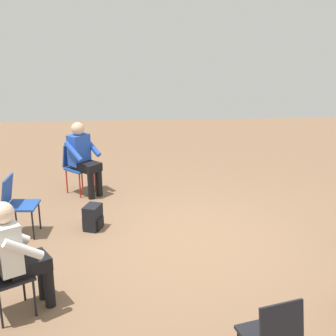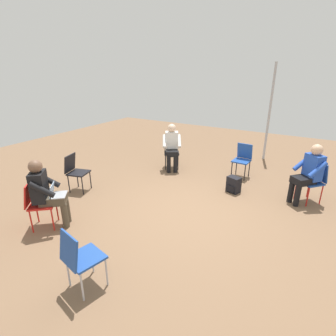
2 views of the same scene
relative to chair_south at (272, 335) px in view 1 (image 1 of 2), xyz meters
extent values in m
plane|color=brown|center=(-0.43, 2.60, -0.50)|extent=(15.41, 15.41, 0.00)
cube|color=black|center=(-0.02, 0.07, -0.06)|extent=(0.50, 0.50, 0.03)
cube|color=black|center=(0.03, -0.11, 0.15)|extent=(0.39, 0.20, 0.40)
cube|color=black|center=(-2.36, 1.13, -0.06)|extent=(0.55, 0.55, 0.03)
cylinder|color=black|center=(-2.30, 1.36, -0.29)|extent=(0.02, 0.02, 0.42)
cylinder|color=black|center=(-2.12, 1.07, -0.29)|extent=(0.02, 0.02, 0.42)
cylinder|color=black|center=(-2.41, 0.89, -0.29)|extent=(0.02, 0.02, 0.42)
cube|color=#1E4799|center=(-2.67, 2.98, -0.06)|extent=(0.42, 0.42, 0.03)
cylinder|color=black|center=(-2.49, 3.14, -0.29)|extent=(0.02, 0.02, 0.42)
cylinder|color=black|center=(-2.51, 2.80, -0.29)|extent=(0.02, 0.02, 0.42)
cylinder|color=black|center=(-2.83, 3.16, -0.29)|extent=(0.02, 0.02, 0.42)
cylinder|color=black|center=(-2.85, 2.82, -0.29)|extent=(0.02, 0.02, 0.42)
cube|color=#1E4799|center=(-2.86, 2.99, 0.15)|extent=(0.12, 0.39, 0.40)
cube|color=#1E4799|center=(-2.07, 4.56, -0.06)|extent=(0.57, 0.57, 0.03)
cylinder|color=red|center=(-1.83, 4.57, -0.29)|extent=(0.02, 0.02, 0.42)
cylinder|color=red|center=(-2.06, 4.32, -0.29)|extent=(0.02, 0.02, 0.42)
cylinder|color=red|center=(-2.08, 4.80, -0.29)|extent=(0.02, 0.02, 0.42)
cylinder|color=red|center=(-2.31, 4.55, -0.29)|extent=(0.02, 0.02, 0.42)
cube|color=#1E4799|center=(-2.21, 4.69, 0.15)|extent=(0.32, 0.34, 0.40)
cylinder|color=black|center=(-2.10, 1.39, -0.27)|extent=(0.11, 0.11, 0.45)
cylinder|color=black|center=(-2.01, 1.24, -0.27)|extent=(0.11, 0.11, 0.45)
cube|color=black|center=(-2.20, 1.23, 0.01)|extent=(0.52, 0.48, 0.14)
cube|color=silver|center=(-2.36, 1.13, 0.27)|extent=(0.37, 0.40, 0.52)
sphere|color=beige|center=(-2.36, 1.13, 0.63)|extent=(0.22, 0.22, 0.22)
cylinder|color=silver|center=(-2.38, 1.35, 0.30)|extent=(0.38, 0.29, 0.31)
cylinder|color=silver|center=(-2.17, 1.01, 0.30)|extent=(0.38, 0.29, 0.31)
cylinder|color=black|center=(-1.74, 4.39, -0.27)|extent=(0.11, 0.11, 0.45)
cylinder|color=black|center=(-1.86, 4.26, -0.27)|extent=(0.11, 0.11, 0.45)
cube|color=black|center=(-1.93, 4.44, 0.01)|extent=(0.51, 0.50, 0.14)
cube|color=blue|center=(-2.07, 4.56, 0.27)|extent=(0.39, 0.40, 0.52)
sphere|color=#DBAD89|center=(-2.07, 4.56, 0.63)|extent=(0.22, 0.22, 0.22)
cylinder|color=blue|center=(-1.86, 4.64, 0.30)|extent=(0.35, 0.33, 0.31)
cylinder|color=blue|center=(-2.13, 4.35, 0.30)|extent=(0.35, 0.33, 0.31)
cube|color=black|center=(-1.73, 3.09, -0.32)|extent=(0.28, 0.33, 0.36)
cube|color=black|center=(-1.73, 3.09, -0.40)|extent=(0.30, 0.27, 0.16)
camera|label=1|loc=(-1.02, -3.07, 2.45)|focal=50.00mm
camera|label=2|loc=(3.63, 4.55, 2.12)|focal=28.00mm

